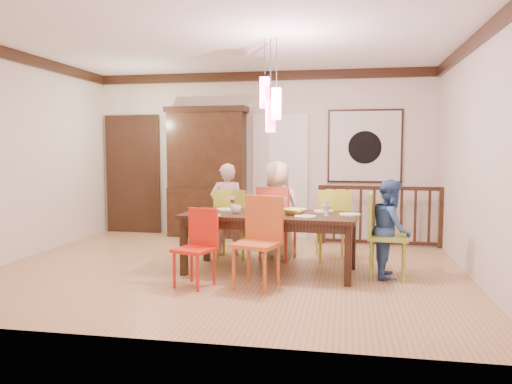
% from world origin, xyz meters
% --- Properties ---
extents(floor, '(6.00, 6.00, 0.00)m').
position_xyz_m(floor, '(0.00, 0.00, 0.00)').
color(floor, '#AC7D53').
rests_on(floor, ground).
extents(ceiling, '(6.00, 6.00, 0.00)m').
position_xyz_m(ceiling, '(0.00, 0.00, 2.90)').
color(ceiling, white).
rests_on(ceiling, wall_back).
extents(wall_back, '(6.00, 0.00, 6.00)m').
position_xyz_m(wall_back, '(0.00, 2.50, 1.45)').
color(wall_back, beige).
rests_on(wall_back, floor).
extents(wall_left, '(0.00, 5.00, 5.00)m').
position_xyz_m(wall_left, '(-3.00, 0.00, 1.45)').
color(wall_left, beige).
rests_on(wall_left, floor).
extents(wall_right, '(0.00, 5.00, 5.00)m').
position_xyz_m(wall_right, '(3.00, 0.00, 1.45)').
color(wall_right, beige).
rests_on(wall_right, floor).
extents(crown_molding, '(6.00, 5.00, 0.16)m').
position_xyz_m(crown_molding, '(0.00, 0.00, 2.82)').
color(crown_molding, black).
rests_on(crown_molding, wall_back).
extents(panel_door, '(1.04, 0.07, 2.24)m').
position_xyz_m(panel_door, '(-2.40, 2.45, 1.05)').
color(panel_door, black).
rests_on(panel_door, wall_back).
extents(white_doorway, '(0.97, 0.05, 2.22)m').
position_xyz_m(white_doorway, '(0.35, 2.46, 1.05)').
color(white_doorway, silver).
rests_on(white_doorway, wall_back).
extents(painting, '(1.25, 0.06, 1.25)m').
position_xyz_m(painting, '(1.80, 2.46, 1.60)').
color(painting, black).
rests_on(painting, wall_back).
extents(pendant_cluster, '(0.27, 0.21, 1.14)m').
position_xyz_m(pendant_cluster, '(0.57, -0.12, 2.11)').
color(pendant_cluster, '#FF4C85').
rests_on(pendant_cluster, ceiling).
extents(dining_table, '(2.22, 1.13, 0.75)m').
position_xyz_m(dining_table, '(0.57, -0.12, 0.67)').
color(dining_table, black).
rests_on(dining_table, floor).
extents(chair_far_left, '(0.45, 0.45, 0.99)m').
position_xyz_m(chair_far_left, '(-0.08, 0.59, 0.57)').
color(chair_far_left, '#919F22').
rests_on(chair_far_left, floor).
extents(chair_far_mid, '(0.56, 0.56, 1.04)m').
position_xyz_m(chair_far_mid, '(0.56, 0.61, 0.59)').
color(chair_far_mid, '#BC3629').
rests_on(chair_far_mid, floor).
extents(chair_far_right, '(0.53, 0.53, 1.00)m').
position_xyz_m(chair_far_right, '(1.31, 0.70, 0.57)').
color(chair_far_right, '#C2CE2C').
rests_on(chair_far_right, floor).
extents(chair_near_left, '(0.50, 0.50, 0.88)m').
position_xyz_m(chair_near_left, '(-0.18, -0.93, 0.50)').
color(chair_near_left, red).
rests_on(chair_near_left, floor).
extents(chair_near_mid, '(0.57, 0.57, 1.03)m').
position_xyz_m(chair_near_mid, '(0.53, -0.87, 0.59)').
color(chair_near_mid, '#C15B25').
rests_on(chair_near_mid, floor).
extents(chair_end_right, '(0.50, 0.50, 1.03)m').
position_xyz_m(chair_end_right, '(2.00, -0.14, 0.59)').
color(chair_end_right, '#8FAF34').
rests_on(chair_end_right, floor).
extents(china_hutch, '(1.45, 0.46, 2.29)m').
position_xyz_m(china_hutch, '(-0.94, 2.30, 1.15)').
color(china_hutch, black).
rests_on(china_hutch, floor).
extents(balustrade, '(2.01, 0.16, 0.96)m').
position_xyz_m(balustrade, '(2.05, 1.95, 0.50)').
color(balustrade, black).
rests_on(balustrade, floor).
extents(person_far_left, '(0.54, 0.41, 1.35)m').
position_xyz_m(person_far_left, '(-0.20, 0.74, 0.67)').
color(person_far_left, '#D0A29E').
rests_on(person_far_left, floor).
extents(person_far_mid, '(0.73, 0.53, 1.39)m').
position_xyz_m(person_far_mid, '(0.55, 0.70, 0.70)').
color(person_far_mid, beige).
rests_on(person_far_mid, floor).
extents(person_end_right, '(0.47, 0.59, 1.19)m').
position_xyz_m(person_end_right, '(2.04, -0.09, 0.60)').
color(person_end_right, '#385C9D').
rests_on(person_end_right, floor).
extents(serving_bowl, '(0.38, 0.38, 0.07)m').
position_xyz_m(serving_bowl, '(0.88, -0.16, 0.79)').
color(serving_bowl, gold).
rests_on(serving_bowl, dining_table).
extents(small_bowl, '(0.24, 0.24, 0.06)m').
position_xyz_m(small_bowl, '(0.40, -0.12, 0.78)').
color(small_bowl, white).
rests_on(small_bowl, dining_table).
extents(cup_left, '(0.15, 0.15, 0.10)m').
position_xyz_m(cup_left, '(0.14, -0.20, 0.80)').
color(cup_left, silver).
rests_on(cup_left, dining_table).
extents(cup_right, '(0.12, 0.12, 0.10)m').
position_xyz_m(cup_right, '(1.25, 0.09, 0.80)').
color(cup_right, silver).
rests_on(cup_right, dining_table).
extents(plate_far_left, '(0.26, 0.26, 0.01)m').
position_xyz_m(plate_far_left, '(-0.06, 0.13, 0.76)').
color(plate_far_left, white).
rests_on(plate_far_left, dining_table).
extents(plate_far_mid, '(0.26, 0.26, 0.01)m').
position_xyz_m(plate_far_mid, '(0.59, 0.21, 0.76)').
color(plate_far_mid, white).
rests_on(plate_far_mid, dining_table).
extents(plate_far_right, '(0.26, 0.26, 0.01)m').
position_xyz_m(plate_far_right, '(1.22, 0.17, 0.76)').
color(plate_far_right, white).
rests_on(plate_far_right, dining_table).
extents(plate_near_left, '(0.26, 0.26, 0.01)m').
position_xyz_m(plate_near_left, '(-0.12, -0.46, 0.76)').
color(plate_near_left, white).
rests_on(plate_near_left, dining_table).
extents(plate_near_mid, '(0.26, 0.26, 0.01)m').
position_xyz_m(plate_near_mid, '(1.03, -0.38, 0.76)').
color(plate_near_mid, white).
rests_on(plate_near_mid, dining_table).
extents(plate_end_right, '(0.26, 0.26, 0.01)m').
position_xyz_m(plate_end_right, '(1.55, -0.08, 0.76)').
color(plate_end_right, white).
rests_on(plate_end_right, dining_table).
extents(wine_glass_a, '(0.08, 0.08, 0.19)m').
position_xyz_m(wine_glass_a, '(0.04, 0.07, 0.84)').
color(wine_glass_a, '#590C19').
rests_on(wine_glass_a, dining_table).
extents(wine_glass_b, '(0.08, 0.08, 0.19)m').
position_xyz_m(wine_glass_b, '(0.72, 0.03, 0.84)').
color(wine_glass_b, silver).
rests_on(wine_glass_b, dining_table).
extents(wine_glass_c, '(0.08, 0.08, 0.19)m').
position_xyz_m(wine_glass_c, '(0.42, -0.36, 0.84)').
color(wine_glass_c, '#590C19').
rests_on(wine_glass_c, dining_table).
extents(wine_glass_d, '(0.08, 0.08, 0.19)m').
position_xyz_m(wine_glass_d, '(1.27, -0.22, 0.84)').
color(wine_glass_d, silver).
rests_on(wine_glass_d, dining_table).
extents(napkin, '(0.18, 0.14, 0.01)m').
position_xyz_m(napkin, '(0.45, -0.52, 0.76)').
color(napkin, '#D83359').
rests_on(napkin, dining_table).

